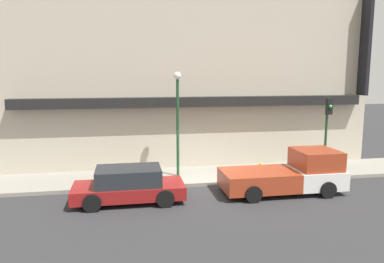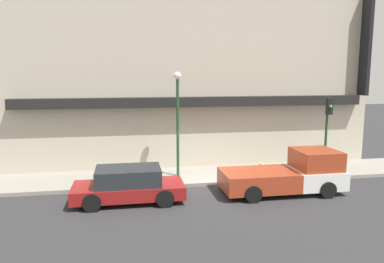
# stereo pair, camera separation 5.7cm
# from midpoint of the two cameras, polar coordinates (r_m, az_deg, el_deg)

# --- Properties ---
(ground_plane) EXTENTS (80.00, 80.00, 0.00)m
(ground_plane) POSITION_cam_midpoint_polar(r_m,az_deg,el_deg) (17.31, 2.36, -8.36)
(ground_plane) COLOR #2D2D30
(sidewalk) EXTENTS (36.00, 3.10, 0.17)m
(sidewalk) POSITION_cam_midpoint_polar(r_m,az_deg,el_deg) (18.74, 1.34, -6.73)
(sidewalk) COLOR gray
(sidewalk) RESTS_ON ground
(building) EXTENTS (19.80, 3.80, 11.04)m
(building) POSITION_cam_midpoint_polar(r_m,az_deg,el_deg) (21.04, -0.21, 9.92)
(building) COLOR #BCB29E
(building) RESTS_ON ground
(pickup_truck) EXTENTS (5.22, 2.28, 1.83)m
(pickup_truck) POSITION_cam_midpoint_polar(r_m,az_deg,el_deg) (16.85, 14.74, -6.32)
(pickup_truck) COLOR white
(pickup_truck) RESTS_ON ground
(parked_car) EXTENTS (4.43, 2.09, 1.39)m
(parked_car) POSITION_cam_midpoint_polar(r_m,az_deg,el_deg) (15.39, -9.54, -8.03)
(parked_car) COLOR maroon
(parked_car) RESTS_ON ground
(fire_hydrant) EXTENTS (0.16, 0.16, 0.70)m
(fire_hydrant) POSITION_cam_midpoint_polar(r_m,az_deg,el_deg) (18.52, 10.40, -5.70)
(fire_hydrant) COLOR yellow
(fire_hydrant) RESTS_ON sidewalk
(street_lamp) EXTENTS (0.36, 0.36, 5.02)m
(street_lamp) POSITION_cam_midpoint_polar(r_m,az_deg,el_deg) (17.81, -2.10, 3.14)
(street_lamp) COLOR #1E4728
(street_lamp) RESTS_ON sidewalk
(traffic_light) EXTENTS (0.28, 0.42, 3.78)m
(traffic_light) POSITION_cam_midpoint_polar(r_m,az_deg,el_deg) (19.39, 20.04, 1.34)
(traffic_light) COLOR #1E4728
(traffic_light) RESTS_ON sidewalk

